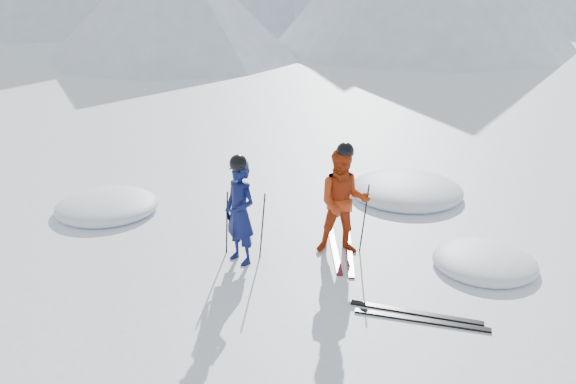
% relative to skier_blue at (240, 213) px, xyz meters
% --- Properties ---
extents(ground, '(160.00, 160.00, 0.00)m').
position_rel_skier_blue_xyz_m(ground, '(2.07, -0.18, -0.79)').
color(ground, white).
rests_on(ground, ground).
extents(skier_blue, '(0.68, 0.58, 1.58)m').
position_rel_skier_blue_xyz_m(skier_blue, '(0.00, 0.00, 0.00)').
color(skier_blue, '#0B1143').
rests_on(skier_blue, ground).
extents(skier_red, '(0.98, 0.88, 1.67)m').
position_rel_skier_blue_xyz_m(skier_red, '(1.33, 0.87, 0.04)').
color(skier_red, '#AF320E').
rests_on(skier_red, ground).
extents(pole_blue_left, '(0.11, 0.08, 1.05)m').
position_rel_skier_blue_xyz_m(pole_blue_left, '(-0.30, 0.15, -0.26)').
color(pole_blue_left, black).
rests_on(pole_blue_left, ground).
extents(pole_blue_right, '(0.11, 0.07, 1.05)m').
position_rel_skier_blue_xyz_m(pole_blue_right, '(0.25, 0.25, -0.26)').
color(pole_blue_right, black).
rests_on(pole_blue_right, ground).
extents(pole_red_left, '(0.11, 0.09, 1.11)m').
position_rel_skier_blue_xyz_m(pole_red_left, '(1.03, 1.12, -0.23)').
color(pole_red_left, black).
rests_on(pole_red_left, ground).
extents(pole_red_right, '(0.11, 0.08, 1.11)m').
position_rel_skier_blue_xyz_m(pole_red_right, '(1.63, 1.02, -0.23)').
color(pole_red_right, black).
rests_on(pole_red_right, ground).
extents(ski_worn_left, '(0.74, 1.60, 0.03)m').
position_rel_skier_blue_xyz_m(ski_worn_left, '(1.21, 0.87, -0.78)').
color(ski_worn_left, black).
rests_on(ski_worn_left, ground).
extents(ski_worn_right, '(0.63, 1.64, 0.03)m').
position_rel_skier_blue_xyz_m(ski_worn_right, '(1.45, 0.87, -0.78)').
color(ski_worn_right, black).
rests_on(ski_worn_right, ground).
extents(ski_loose_a, '(1.70, 0.19, 0.03)m').
position_rel_skier_blue_xyz_m(ski_loose_a, '(2.75, -0.52, -0.78)').
color(ski_loose_a, black).
rests_on(ski_loose_a, ground).
extents(ski_loose_b, '(1.70, 0.25, 0.03)m').
position_rel_skier_blue_xyz_m(ski_loose_b, '(2.85, -0.67, -0.78)').
color(ski_loose_b, black).
rests_on(ski_loose_b, ground).
extents(snow_lumps, '(9.70, 7.55, 0.48)m').
position_rel_skier_blue_xyz_m(snow_lumps, '(0.89, 2.06, -0.79)').
color(snow_lumps, white).
rests_on(snow_lumps, ground).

